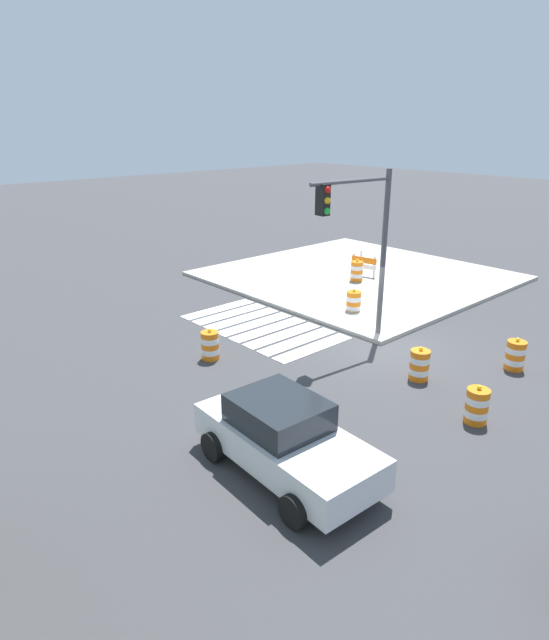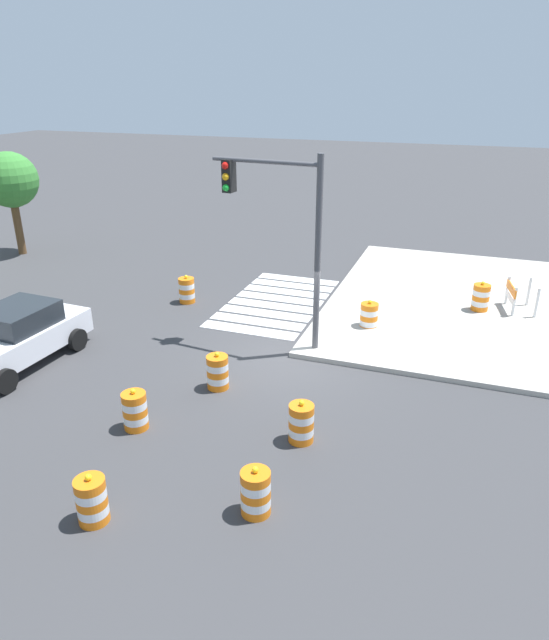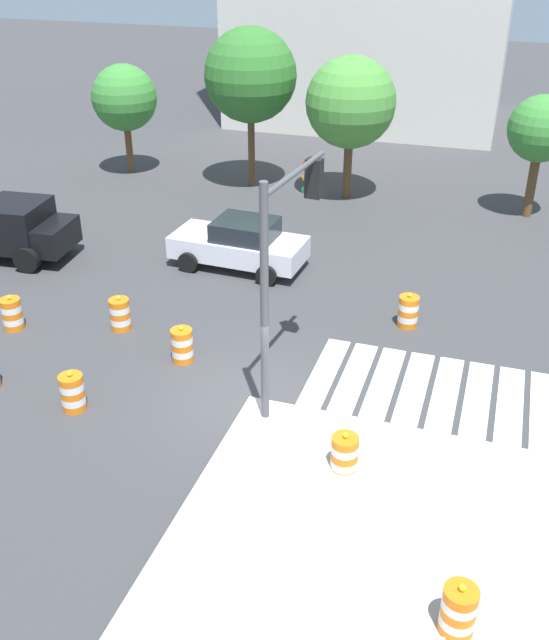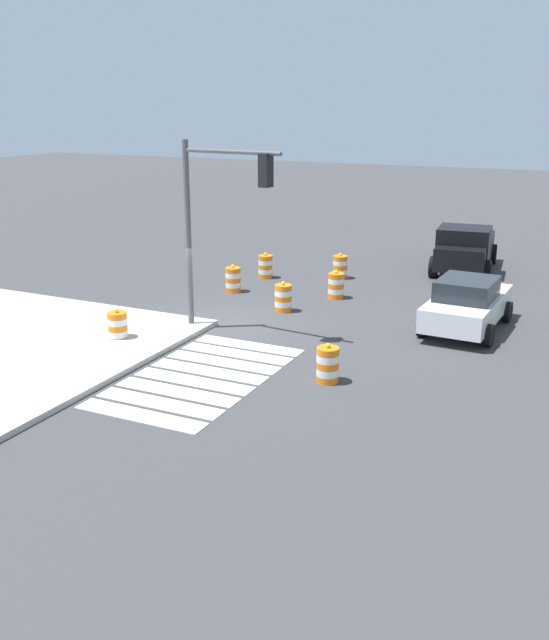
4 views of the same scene
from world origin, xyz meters
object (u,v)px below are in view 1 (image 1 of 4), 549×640
Objects in this scene: traffic_barrel_median_far at (419,365)px; traffic_barrel_on_sidewalk at (357,271)px; traffic_barrel_near_corner at (515,355)px; traffic_barrel_median_near at (354,303)px; construction_barricade at (365,263)px; sports_car at (284,437)px; traffic_light_pole at (361,228)px; traffic_barrel_lane_center at (210,345)px; traffic_barrel_far_curb at (477,406)px.

traffic_barrel_on_sidewalk is at bearing -39.66° from traffic_barrel_median_far.
traffic_barrel_median_near is at bearing -2.19° from traffic_barrel_near_corner.
traffic_barrel_near_corner is 1.00× the size of traffic_barrel_median_near.
construction_barricade reaches higher than traffic_barrel_median_near.
sports_car is 8.05m from traffic_light_pole.
construction_barricade is at bearing -55.78° from traffic_barrel_median_near.
traffic_barrel_median_near is at bearing -92.27° from traffic_barrel_lane_center.
traffic_barrel_near_corner is 0.19× the size of traffic_light_pole.
traffic_barrel_median_far is at bearing -145.26° from traffic_barrel_lane_center.
traffic_barrel_lane_center is at bearing 34.74° from traffic_barrel_median_far.
traffic_barrel_lane_center is (0.26, 6.58, 0.00)m from traffic_barrel_median_near.
traffic_barrel_far_curb is at bearing 151.43° from traffic_barrel_median_near.
traffic_barrel_near_corner and traffic_barrel_far_curb have the same top height.
traffic_barrel_median_near is 1.00× the size of traffic_barrel_lane_center.
traffic_light_pole is at bearing 130.97° from traffic_barrel_median_near.
construction_barricade is 8.92m from traffic_light_pole.
construction_barricade is (2.98, -4.38, 0.27)m from traffic_barrel_median_near.
traffic_barrel_lane_center is 0.75× the size of construction_barricade.
sports_car is 4.30× the size of traffic_barrel_near_corner.
traffic_barrel_on_sidewalk is at bearing -76.72° from traffic_barrel_lane_center.
traffic_barrel_median_far is at bearing 137.20° from construction_barricade.
traffic_barrel_on_sidewalk is (7.55, -6.26, 0.15)m from traffic_barrel_median_far.
traffic_barrel_median_near is 0.19× the size of traffic_light_pole.
traffic_barrel_median_near is 5.77m from traffic_barrel_median_far.
sports_car is at bearing 83.76° from traffic_barrel_near_corner.
traffic_light_pole is at bearing -12.67° from traffic_barrel_median_far.
traffic_barrel_median_far is 4.60m from traffic_light_pole.
construction_barricade is 0.25× the size of traffic_light_pole.
traffic_light_pole is at bearing -117.82° from traffic_barrel_lane_center.
traffic_barrel_near_corner is at bearing -96.24° from sports_car.
traffic_barrel_near_corner is 6.49m from traffic_barrel_median_near.
construction_barricade reaches higher than traffic_barrel_lane_center.
sports_car is 4.30× the size of traffic_barrel_median_near.
sports_car reaches higher than construction_barricade.
sports_car is 14.60m from traffic_barrel_on_sidewalk.
traffic_barrel_far_curb is (-2.32, 0.99, 0.00)m from traffic_barrel_median_far.
construction_barricade is at bearing -76.08° from traffic_barrel_lane_center.
traffic_barrel_near_corner is at bearing -78.05° from traffic_barrel_far_curb.
traffic_barrel_median_far is 0.75× the size of construction_barricade.
traffic_light_pole is (3.55, -6.53, 3.10)m from sports_car.
sports_car is 4.30× the size of traffic_barrel_far_curb.
traffic_barrel_median_far is at bearing 149.09° from traffic_barrel_median_near.
traffic_barrel_near_corner is at bearing -119.37° from traffic_barrel_median_far.
traffic_barrel_median_near is 1.00× the size of traffic_barrel_on_sidewalk.
traffic_barrel_far_curb is at bearing 143.68° from traffic_barrel_on_sidewalk.
sports_car is at bearing 122.82° from construction_barricade.
traffic_barrel_on_sidewalk is at bearing -21.30° from traffic_barrel_near_corner.
traffic_barrel_lane_center is at bearing 62.18° from traffic_light_pole.
sports_car is at bearing 158.80° from traffic_barrel_lane_center.
traffic_barrel_on_sidewalk is (8.14, -12.12, -0.21)m from sports_car.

